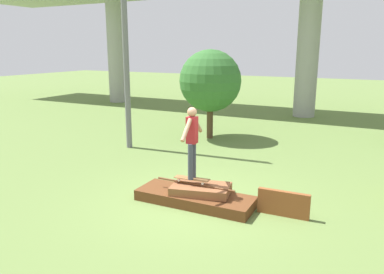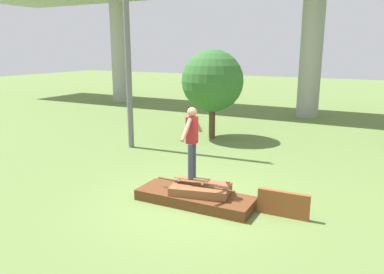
{
  "view_description": "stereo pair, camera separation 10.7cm",
  "coord_description": "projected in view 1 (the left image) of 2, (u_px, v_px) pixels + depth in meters",
  "views": [
    {
      "loc": [
        3.57,
        -7.16,
        3.47
      ],
      "look_at": [
        -0.1,
        0.06,
        1.54
      ],
      "focal_mm": 35.0,
      "sensor_mm": 36.0,
      "label": 1
    },
    {
      "loc": [
        3.67,
        -7.11,
        3.47
      ],
      "look_at": [
        -0.1,
        0.06,
        1.54
      ],
      "focal_mm": 35.0,
      "sensor_mm": 36.0,
      "label": 2
    }
  ],
  "objects": [
    {
      "name": "ground_plane",
      "position": [
        195.0,
        203.0,
        8.58
      ],
      "size": [
        80.0,
        80.0,
        0.0
      ],
      "primitive_type": "plane",
      "color": "olive"
    },
    {
      "name": "skateboard",
      "position": [
        192.0,
        179.0,
        8.55
      ],
      "size": [
        0.84,
        0.28,
        0.09
      ],
      "color": "brown",
      "rests_on": "scrap_pile"
    },
    {
      "name": "scrap_pile",
      "position": [
        196.0,
        196.0,
        8.54
      ],
      "size": [
        2.72,
        1.03,
        0.49
      ],
      "color": "#5B3319",
      "rests_on": "ground_plane"
    },
    {
      "name": "skater",
      "position": [
        192.0,
        138.0,
        8.32
      ],
      "size": [
        0.24,
        1.14,
        1.64
      ],
      "color": "#383D4C",
      "rests_on": "skateboard"
    },
    {
      "name": "utility_pole",
      "position": [
        125.0,
        21.0,
        12.46
      ],
      "size": [
        1.3,
        0.2,
        8.45
      ],
      "color": "slate",
      "rests_on": "ground_plane"
    },
    {
      "name": "scrap_plank_loose",
      "position": [
        283.0,
        204.0,
        7.88
      ],
      "size": [
        1.09,
        0.14,
        0.55
      ],
      "color": "brown",
      "rests_on": "ground_plane"
    },
    {
      "name": "tree_behind_right",
      "position": [
        210.0,
        81.0,
        14.35
      ],
      "size": [
        2.38,
        2.38,
        3.44
      ],
      "color": "#4C3823",
      "rests_on": "ground_plane"
    }
  ]
}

